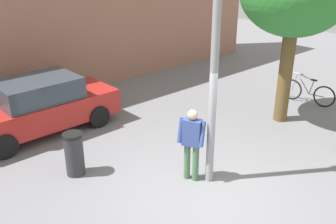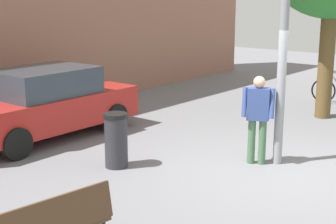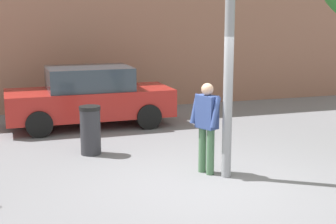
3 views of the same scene
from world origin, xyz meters
The scene contains 5 objects.
ground_plane centered at (0.00, 0.00, 0.00)m, with size 36.00×36.00×0.00m, color slate.
lamppost centered at (0.38, 0.17, 2.69)m, with size 0.28×0.28×4.93m.
person_by_lamppost centered at (0.11, 0.47, 0.97)m, with size 0.46×0.63×1.67m.
parked_car_red centered at (-1.29, 4.98, 0.77)m, with size 4.22×1.86×1.55m.
trash_bin centered at (-1.70, 2.37, 0.51)m, with size 0.44×0.44×1.02m.
Camera 2 is at (-7.93, -4.01, 3.14)m, focal length 53.88 mm.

